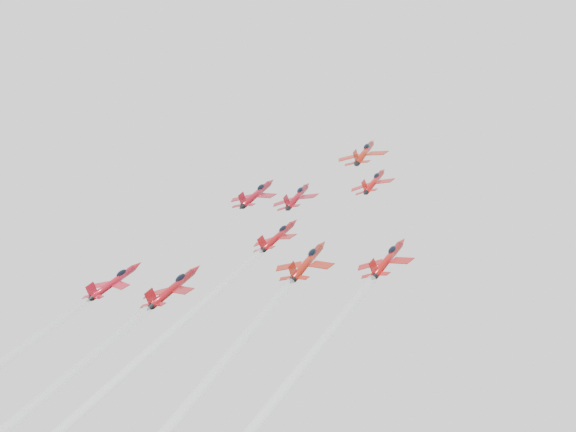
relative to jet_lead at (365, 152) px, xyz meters
The scene contains 5 objects.
jet_lead is the anchor object (origin of this frame).
jet_row2_left 23.11m from the jet_lead, 144.34° to the right, with size 10.23×12.79×9.15m.
jet_row2_center 20.53m from the jet_lead, 108.37° to the right, with size 9.28×11.60×8.30m.
jet_row2_right 19.96m from the jet_lead, 56.92° to the right, with size 8.43×10.53×7.54m.
jet_center 78.88m from the jet_lead, 90.05° to the right, with size 8.61×77.83×53.91m.
Camera 1 is at (74.00, -110.23, 113.58)m, focal length 50.00 mm.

